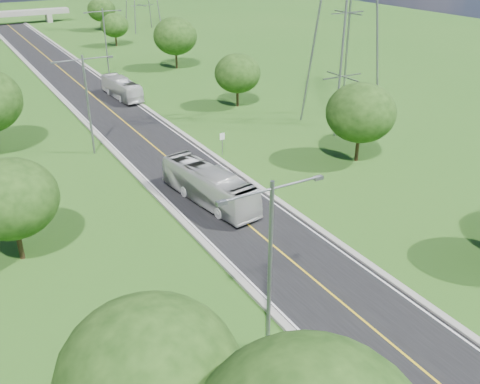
% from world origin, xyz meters
% --- Properties ---
extents(ground, '(260.00, 260.00, 0.00)m').
position_xyz_m(ground, '(0.00, 60.00, 0.00)').
color(ground, '#285A19').
rests_on(ground, ground).
extents(road, '(8.00, 150.00, 0.06)m').
position_xyz_m(road, '(0.00, 66.00, 0.03)').
color(road, black).
rests_on(road, ground).
extents(curb_left, '(0.50, 150.00, 0.22)m').
position_xyz_m(curb_left, '(-4.25, 66.00, 0.11)').
color(curb_left, gray).
rests_on(curb_left, ground).
extents(curb_right, '(0.50, 150.00, 0.22)m').
position_xyz_m(curb_right, '(4.25, 66.00, 0.11)').
color(curb_right, gray).
rests_on(curb_right, ground).
extents(speed_limit_sign, '(0.55, 0.09, 2.40)m').
position_xyz_m(speed_limit_sign, '(5.20, 37.98, 1.60)').
color(speed_limit_sign, slate).
rests_on(speed_limit_sign, ground).
extents(overpass, '(30.00, 3.00, 3.20)m').
position_xyz_m(overpass, '(0.00, 140.00, 2.41)').
color(overpass, gray).
rests_on(overpass, ground).
extents(streetlight_near_left, '(5.90, 0.25, 10.00)m').
position_xyz_m(streetlight_near_left, '(-6.00, 12.00, 5.94)').
color(streetlight_near_left, slate).
rests_on(streetlight_near_left, ground).
extents(streetlight_mid_left, '(5.90, 0.25, 10.00)m').
position_xyz_m(streetlight_mid_left, '(-6.00, 45.00, 5.94)').
color(streetlight_mid_left, slate).
rests_on(streetlight_mid_left, ground).
extents(streetlight_far_right, '(5.90, 0.25, 10.00)m').
position_xyz_m(streetlight_far_right, '(6.00, 78.00, 5.94)').
color(streetlight_far_right, slate).
rests_on(streetlight_far_right, ground).
extents(tree_la, '(7.14, 7.14, 8.30)m').
position_xyz_m(tree_la, '(-14.00, 8.00, 5.27)').
color(tree_la, black).
rests_on(tree_la, ground).
extents(tree_lb, '(6.30, 6.30, 7.33)m').
position_xyz_m(tree_lb, '(-16.00, 28.00, 4.64)').
color(tree_lb, black).
rests_on(tree_lb, ground).
extents(tree_rb, '(6.72, 6.72, 7.82)m').
position_xyz_m(tree_rb, '(16.00, 30.00, 4.95)').
color(tree_rb, black).
rests_on(tree_rb, ground).
extents(tree_rc, '(5.88, 5.88, 6.84)m').
position_xyz_m(tree_rc, '(15.00, 52.00, 4.33)').
color(tree_rc, black).
rests_on(tree_rc, ground).
extents(tree_rd, '(7.14, 7.14, 8.30)m').
position_xyz_m(tree_rd, '(17.00, 76.00, 5.27)').
color(tree_rd, black).
rests_on(tree_rd, ground).
extents(tree_re, '(5.46, 5.46, 6.35)m').
position_xyz_m(tree_re, '(14.50, 100.00, 4.02)').
color(tree_re, black).
rests_on(tree_re, ground).
extents(tree_rf, '(6.30, 6.30, 7.33)m').
position_xyz_m(tree_rf, '(18.00, 120.00, 4.64)').
color(tree_rf, black).
rests_on(tree_rf, ground).
extents(bus_outbound, '(2.79, 9.75, 2.68)m').
position_xyz_m(bus_outbound, '(3.20, 63.13, 1.40)').
color(bus_outbound, silver).
rests_on(bus_outbound, road).
extents(bus_inbound, '(4.07, 11.10, 3.02)m').
position_xyz_m(bus_inbound, '(-0.81, 29.13, 1.57)').
color(bus_inbound, silver).
rests_on(bus_inbound, road).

